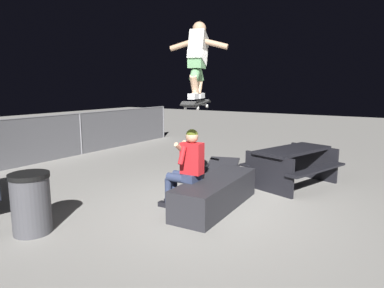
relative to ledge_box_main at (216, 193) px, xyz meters
name	(u,v)px	position (x,y,z in m)	size (l,w,h in m)	color
ground_plane	(204,209)	(-0.16, 0.12, -0.24)	(40.00, 40.00, 0.00)	gray
ledge_box_main	(216,193)	(0.00, 0.00, 0.00)	(2.00, 0.64, 0.49)	#28282D
person_sitting_on_ledge	(186,165)	(-0.33, 0.36, 0.49)	(0.59, 0.76, 1.32)	#2D3856
skateboard	(197,104)	(-0.43, 0.11, 1.48)	(1.04, 0.48, 0.13)	black
skater_airborne	(198,57)	(-0.38, 0.13, 2.17)	(0.64, 0.87, 1.12)	white
kicker_ramp	(221,170)	(2.12, 1.00, -0.19)	(1.43, 1.07, 0.32)	#28282D
picnic_table_back	(293,161)	(1.99, -0.68, 0.26)	(2.03, 1.80, 0.75)	black
trash_bin	(31,203)	(-2.22, 1.64, 0.18)	(0.53, 0.53, 0.84)	#47474C
fence_back	(15,141)	(-0.16, 5.47, 0.41)	(12.05, 0.05, 1.22)	slate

